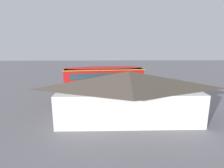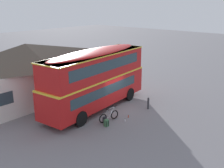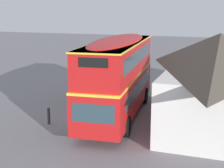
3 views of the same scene
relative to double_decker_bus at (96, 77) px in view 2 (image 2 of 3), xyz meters
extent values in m
plane|color=slate|center=(0.94, -1.07, -2.64)|extent=(120.00, 120.00, 0.00)
cylinder|color=black|center=(3.06, 1.49, -2.09)|extent=(1.12, 0.39, 1.10)
cylinder|color=black|center=(3.29, -0.87, -2.09)|extent=(1.12, 0.39, 1.10)
cylinder|color=black|center=(-3.30, 0.87, -2.09)|extent=(1.12, 0.39, 1.10)
cylinder|color=black|center=(-3.07, -1.50, -2.09)|extent=(1.12, 0.39, 1.10)
cube|color=red|center=(-0.01, 0.00, -1.13)|extent=(10.51, 3.49, 2.10)
cube|color=yellow|center=(-0.01, 0.00, -0.05)|extent=(10.53, 3.51, 0.12)
cube|color=red|center=(-0.01, 0.00, 0.93)|extent=(10.20, 3.41, 1.90)
ellipsoid|color=red|center=(-0.01, 0.00, 1.96)|extent=(9.99, 3.34, 0.36)
cube|color=#2D424C|center=(5.11, 0.50, -0.88)|extent=(0.26, 2.05, 0.90)
cube|color=black|center=(4.97, 0.48, 1.46)|extent=(0.19, 1.37, 0.44)
cube|color=#2D424C|center=(-0.08, -1.25, -0.83)|extent=(8.01, 0.82, 0.76)
cube|color=#2D424C|center=(0.11, -1.21, 1.08)|extent=(8.42, 0.86, 0.80)
cube|color=#2D424C|center=(-0.32, 1.21, -0.83)|extent=(8.01, 0.82, 0.76)
cube|color=#2D424C|center=(-0.12, 1.21, 1.08)|extent=(8.42, 0.86, 0.80)
cube|color=yellow|center=(-0.01, 0.00, 1.84)|extent=(10.31, 3.50, 0.08)
torus|color=black|center=(-0.64, -2.49, -2.30)|extent=(0.68, 0.19, 0.68)
torus|color=black|center=(-1.71, -2.32, -2.30)|extent=(0.68, 0.19, 0.68)
cylinder|color=#B2B2B7|center=(-0.64, -2.49, -2.30)|extent=(0.07, 0.11, 0.05)
cylinder|color=#B2B2B7|center=(-1.71, -2.32, -2.30)|extent=(0.07, 0.11, 0.05)
cylinder|color=#B7B7BC|center=(-0.93, -2.45, -2.02)|extent=(0.49, 0.11, 0.70)
cylinder|color=#B7B7BC|center=(-1.00, -2.44, -1.72)|extent=(0.61, 0.13, 0.11)
cylinder|color=#B7B7BC|center=(-1.22, -2.40, -2.06)|extent=(0.18, 0.06, 0.61)
cylinder|color=#B7B7BC|center=(-1.43, -2.37, -2.33)|extent=(0.56, 0.12, 0.09)
cylinder|color=#B7B7BC|center=(-1.50, -2.36, -2.03)|extent=(0.44, 0.09, 0.56)
cylinder|color=#B7B7BC|center=(-0.67, -2.49, -1.99)|extent=(0.10, 0.05, 0.63)
cylinder|color=black|center=(-0.70, -2.48, -1.63)|extent=(0.10, 0.46, 0.03)
ellipsoid|color=black|center=(-1.31, -2.39, -1.73)|extent=(0.27, 0.14, 0.06)
cube|color=black|center=(-1.72, -2.48, -2.28)|extent=(0.30, 0.18, 0.32)
cylinder|color=silver|center=(-0.93, -2.45, -2.02)|extent=(0.07, 0.07, 0.18)
cube|color=#386642|center=(-1.95, -2.86, -2.40)|extent=(0.33, 0.29, 0.49)
ellipsoid|color=#386642|center=(-1.95, -2.86, -2.16)|extent=(0.31, 0.27, 0.10)
cube|color=#27472E|center=(-1.93, -2.73, -2.47)|extent=(0.21, 0.07, 0.17)
cylinder|color=black|center=(-2.05, -2.99, -2.40)|extent=(0.04, 0.04, 0.39)
cylinder|color=black|center=(-1.88, -3.01, -2.40)|extent=(0.04, 0.04, 0.39)
cylinder|color=silver|center=(-0.50, -3.36, -2.53)|extent=(0.08, 0.08, 0.23)
cylinder|color=black|center=(-0.50, -3.36, -2.40)|extent=(0.05, 0.05, 0.03)
cylinder|color=#D84C33|center=(0.22, -3.12, -2.55)|extent=(0.07, 0.07, 0.20)
cylinder|color=black|center=(0.22, -3.12, -2.43)|extent=(0.04, 0.04, 0.03)
cube|color=silver|center=(-2.57, 5.60, -1.04)|extent=(13.81, 5.16, 3.22)
pyramid|color=#4C4238|center=(-2.57, 5.60, 1.47)|extent=(14.21, 5.56, 1.80)
cube|color=#3D2319|center=(-2.57, 3.01, -1.59)|extent=(1.10, 0.04, 2.10)
cube|color=#2D424C|center=(-6.03, 3.02, -0.88)|extent=(1.10, 0.04, 0.90)
cube|color=#2D424C|center=(0.88, 3.01, -0.88)|extent=(1.10, 0.04, 0.90)
cylinder|color=#333338|center=(2.64, -3.27, -2.22)|extent=(0.16, 0.16, 0.85)
sphere|color=#333338|center=(2.64, -3.27, -1.75)|extent=(0.16, 0.16, 0.16)
camera|label=1|loc=(-0.49, 22.73, 4.99)|focal=28.35mm
camera|label=2|loc=(-14.71, -14.48, 5.67)|focal=43.51mm
camera|label=3|loc=(18.71, 6.21, 3.86)|focal=54.17mm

